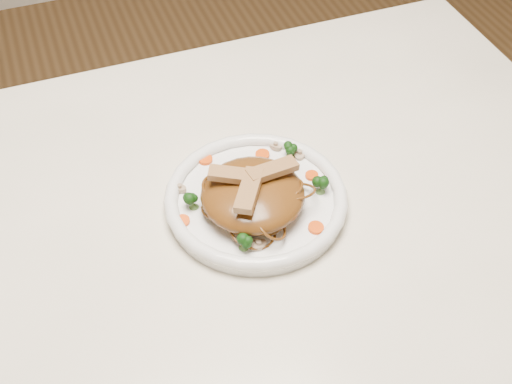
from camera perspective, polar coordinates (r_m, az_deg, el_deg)
name	(u,v)px	position (r m, az deg, el deg)	size (l,w,h in m)	color
table	(226,253)	(1.04, -2.52, -5.20)	(1.20, 0.80, 0.75)	white
plate	(256,203)	(0.97, 0.00, -0.90)	(0.26, 0.26, 0.02)	white
noodle_mound	(253,194)	(0.93, -0.28, -0.19)	(0.15, 0.15, 0.05)	brown
chicken_a	(272,170)	(0.92, 1.39, 1.89)	(0.07, 0.02, 0.01)	tan
chicken_b	(234,175)	(0.91, -1.83, 1.43)	(0.07, 0.02, 0.01)	tan
chicken_c	(249,190)	(0.89, -0.59, 0.17)	(0.08, 0.02, 0.01)	tan
broccoli_0	(291,148)	(1.02, 3.00, 3.71)	(0.03, 0.03, 0.03)	#0C340A
broccoli_1	(193,200)	(0.94, -5.32, -0.67)	(0.03, 0.03, 0.03)	#0C340A
broccoli_2	(244,240)	(0.89, -1.06, -4.08)	(0.03, 0.03, 0.03)	#0C340A
broccoli_3	(321,184)	(0.96, 5.51, 0.65)	(0.03, 0.03, 0.03)	#0C340A
carrot_0	(262,155)	(1.02, 0.55, 3.18)	(0.02, 0.02, 0.01)	#ED3D08
carrot_1	(183,221)	(0.93, -6.22, -2.44)	(0.02, 0.02, 0.01)	#ED3D08
carrot_2	(312,175)	(0.99, 4.73, 1.40)	(0.02, 0.02, 0.01)	#ED3D08
carrot_3	(205,160)	(1.02, -4.31, 2.75)	(0.02, 0.02, 0.01)	#ED3D08
carrot_4	(316,228)	(0.92, 5.08, -3.02)	(0.02, 0.02, 0.01)	#ED3D08
mushroom_0	(259,245)	(0.90, 0.22, -4.50)	(0.02, 0.02, 0.01)	tan
mushroom_1	(300,154)	(1.02, 3.71, 3.20)	(0.02, 0.02, 0.01)	tan
mushroom_2	(180,189)	(0.98, -6.46, 0.28)	(0.02, 0.02, 0.01)	tan
mushroom_3	(276,146)	(1.03, 1.67, 3.88)	(0.02, 0.02, 0.01)	tan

